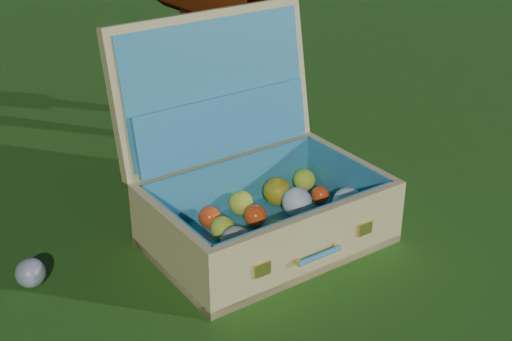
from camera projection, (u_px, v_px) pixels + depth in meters
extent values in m
plane|color=#215114|center=(236.00, 258.00, 1.83)|extent=(60.00, 60.00, 0.00)
sphere|color=teal|center=(30.00, 273.00, 1.71)|extent=(0.07, 0.07, 0.07)
cube|color=#DEC177|center=(267.00, 239.00, 1.89)|extent=(0.67, 0.52, 0.02)
cube|color=#DEC177|center=(312.00, 245.00, 1.72)|extent=(0.58, 0.16, 0.18)
cube|color=#DEC177|center=(228.00, 186.00, 1.99)|extent=(0.58, 0.16, 0.18)
cube|color=#DEC177|center=(171.00, 247.00, 1.71)|extent=(0.10, 0.35, 0.18)
cube|color=#DEC177|center=(350.00, 185.00, 2.00)|extent=(0.10, 0.35, 0.18)
cube|color=teal|center=(267.00, 235.00, 1.89)|extent=(0.61, 0.47, 0.01)
cube|color=teal|center=(309.00, 239.00, 1.72)|extent=(0.54, 0.13, 0.16)
cube|color=teal|center=(231.00, 185.00, 1.98)|extent=(0.54, 0.13, 0.16)
cube|color=teal|center=(176.00, 242.00, 1.71)|extent=(0.09, 0.34, 0.16)
cube|color=teal|center=(346.00, 183.00, 1.99)|extent=(0.09, 0.34, 0.16)
cube|color=#DEC177|center=(214.00, 85.00, 1.92)|extent=(0.60, 0.24, 0.39)
cube|color=teal|center=(218.00, 86.00, 1.90)|extent=(0.55, 0.19, 0.35)
cube|color=teal|center=(224.00, 126.00, 1.93)|extent=(0.53, 0.17, 0.17)
cube|color=#F2C659|center=(262.00, 269.00, 1.63)|extent=(0.05, 0.02, 0.03)
cube|color=#F2C659|center=(365.00, 228.00, 1.79)|extent=(0.05, 0.02, 0.03)
cylinder|color=teal|center=(319.00, 256.00, 1.71)|extent=(0.13, 0.04, 0.01)
cube|color=#F2C659|center=(298.00, 262.00, 1.68)|extent=(0.02, 0.02, 0.01)
cube|color=#F2C659|center=(336.00, 247.00, 1.74)|extent=(0.02, 0.02, 0.01)
sphere|color=red|center=(224.00, 278.00, 1.67)|extent=(0.04, 0.04, 0.04)
sphere|color=red|center=(260.00, 259.00, 1.73)|extent=(0.05, 0.05, 0.05)
sphere|color=yellow|center=(299.00, 246.00, 1.77)|extent=(0.06, 0.06, 0.06)
sphere|color=beige|center=(326.00, 232.00, 1.84)|extent=(0.06, 0.06, 0.06)
sphere|color=yellow|center=(362.00, 220.00, 1.88)|extent=(0.07, 0.07, 0.07)
sphere|color=yellow|center=(199.00, 259.00, 1.71)|extent=(0.07, 0.07, 0.07)
sphere|color=beige|center=(236.00, 241.00, 1.78)|extent=(0.08, 0.08, 0.08)
sphere|color=#AD9617|center=(278.00, 232.00, 1.83)|extent=(0.07, 0.07, 0.07)
sphere|color=white|center=(313.00, 221.00, 1.89)|extent=(0.06, 0.06, 0.06)
sphere|color=white|center=(348.00, 203.00, 1.95)|extent=(0.09, 0.09, 0.09)
sphere|color=#0E1946|center=(180.00, 243.00, 1.79)|extent=(0.06, 0.06, 0.06)
sphere|color=yellow|center=(223.00, 228.00, 1.85)|extent=(0.06, 0.06, 0.06)
sphere|color=#FF4A15|center=(255.00, 216.00, 1.91)|extent=(0.06, 0.06, 0.06)
sphere|color=white|center=(297.00, 202.00, 1.95)|extent=(0.08, 0.08, 0.08)
sphere|color=#FF4A15|center=(320.00, 195.00, 2.02)|extent=(0.05, 0.05, 0.05)
sphere|color=#0E1946|center=(165.00, 226.00, 1.85)|extent=(0.07, 0.07, 0.07)
sphere|color=#FF4A15|center=(210.00, 217.00, 1.90)|extent=(0.06, 0.06, 0.06)
sphere|color=yellow|center=(241.00, 203.00, 1.96)|extent=(0.07, 0.07, 0.07)
sphere|color=#AD9617|center=(277.00, 191.00, 2.01)|extent=(0.08, 0.08, 0.08)
sphere|color=yellow|center=(304.00, 180.00, 2.09)|extent=(0.07, 0.07, 0.07)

